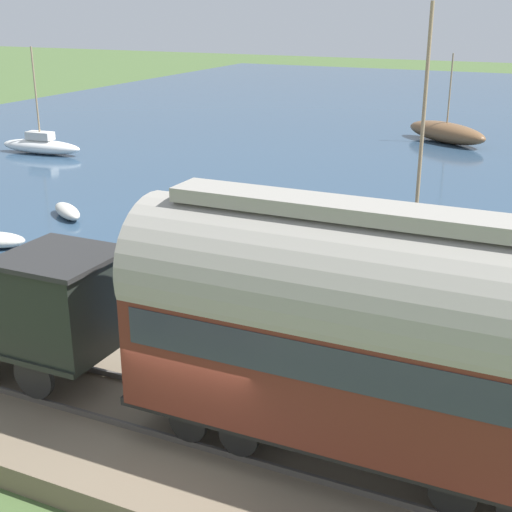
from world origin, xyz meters
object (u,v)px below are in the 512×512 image
Objects in this scene: passenger_coach at (359,328)px; rowboat_near_shore at (67,211)px; steam_locomotive at (15,303)px; sailboat_brown at (446,132)px; sailboat_blue at (410,291)px; rowboat_mid_harbor at (300,240)px; rowboat_far_out at (79,293)px; sailboat_white at (41,145)px.

passenger_coach is 19.66m from rowboat_near_shore.
sailboat_brown is at bearing -4.35° from steam_locomotive.
steam_locomotive reaches higher than rowboat_near_shore.
sailboat_brown is 26.42m from sailboat_blue.
rowboat_near_shore is at bearing 69.35° from rowboat_mid_harbor.
rowboat_near_shore reaches higher than rowboat_mid_harbor.
rowboat_far_out is at bearing 63.69° from passenger_coach.
steam_locomotive is 2.11× the size of rowboat_mid_harbor.
rowboat_mid_harbor is at bearing -51.55° from rowboat_near_shore.
sailboat_blue is 9.60m from rowboat_far_out.
rowboat_mid_harbor is at bearing 25.41° from passenger_coach.
steam_locomotive reaches higher than rowboat_far_out.
sailboat_blue is at bearing 6.47° from passenger_coach.
passenger_coach is at bearing -90.00° from steam_locomotive.
steam_locomotive is at bearing -110.92° from rowboat_near_shore.
sailboat_brown reaches higher than steam_locomotive.
passenger_coach is 1.00× the size of sailboat_blue.
sailboat_white is 22.38m from rowboat_far_out.
sailboat_white is (21.13, 17.77, -1.74)m from steam_locomotive.
rowboat_mid_harbor is (7.40, -4.06, -0.01)m from rowboat_far_out.
sailboat_brown reaches higher than rowboat_far_out.
rowboat_far_out is 8.45m from rowboat_mid_harbor.
steam_locomotive is 2.62× the size of rowboat_near_shore.
sailboat_blue is at bearing -38.36° from steam_locomotive.
rowboat_mid_harbor is (3.98, 4.90, -0.34)m from sailboat_blue.
sailboat_white is at bearing 64.30° from sailboat_blue.
rowboat_far_out is at bearing -155.96° from sailboat_brown.
sailboat_blue is 3.56× the size of rowboat_near_shore.
sailboat_white reaches higher than rowboat_near_shore.
sailboat_blue is (-26.12, -3.97, -0.11)m from sailboat_brown.
steam_locomotive is at bearing 143.65° from sailboat_blue.
passenger_coach is at bearing -179.87° from rowboat_mid_harbor.
passenger_coach is at bearing -133.93° from sailboat_white.
rowboat_far_out reaches higher than rowboat_mid_harbor.
sailboat_brown is at bearing 8.12° from passenger_coach.
steam_locomotive is 10.76m from sailboat_blue.
sailboat_blue is (8.33, 0.94, -2.64)m from passenger_coach.
rowboat_far_out is at bearing -105.08° from rowboat_near_shore.
passenger_coach is 1.37× the size of sailboat_brown.
sailboat_brown is 2.60× the size of rowboat_near_shore.
sailboat_blue is at bearing -121.79° from sailboat_white.
rowboat_near_shore is 9.86m from rowboat_mid_harbor.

